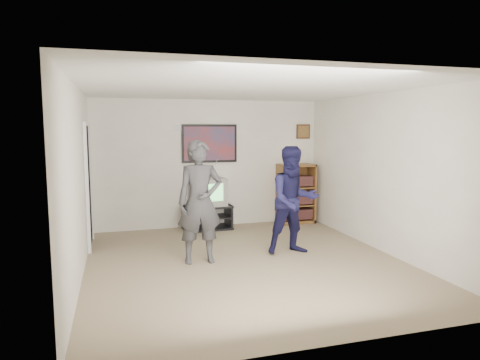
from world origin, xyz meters
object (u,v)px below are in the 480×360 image
media_stand (207,217)px  person_tall (200,202)px  bookshelf (296,194)px  person_short (294,200)px  crt_television (208,192)px

media_stand → person_tall: person_tall is taller
bookshelf → person_short: bearing=-114.7°
bookshelf → person_tall: person_tall is taller
person_tall → person_short: person_tall is taller
media_stand → person_short: size_ratio=0.57×
person_short → bookshelf: bearing=66.1°
bookshelf → person_short: size_ratio=0.72×
media_stand → person_short: person_short is taller
media_stand → crt_television: crt_television is taller
bookshelf → person_short: 2.22m
bookshelf → media_stand: bearing=-178.5°
crt_television → media_stand: bearing=172.7°
bookshelf → crt_television: bearing=-178.5°
person_tall → media_stand: bearing=77.5°
media_stand → person_short: bearing=-66.1°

